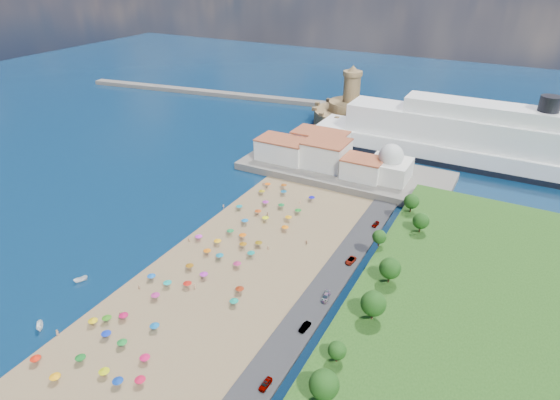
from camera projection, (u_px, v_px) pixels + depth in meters
The scene contains 13 objects.
ground at pixel (233, 251), 150.56m from camera, with size 700.00×700.00×0.00m, color #071938.
terrace at pixel (344, 171), 202.69m from camera, with size 90.00×36.00×3.00m, color #59544C.
jetty at pixel (329, 138), 239.31m from camera, with size 18.00×70.00×2.40m, color #59544C.
breakwater at pixel (220, 94), 315.19m from camera, with size 200.00×7.00×2.60m, color #59544C.
waterfront_buildings at pixel (318, 151), 205.65m from camera, with size 57.00×29.00×11.00m.
domed_building at pixel (390, 165), 189.32m from camera, with size 16.00×16.00×15.00m.
fortress at pixel (350, 112), 260.18m from camera, with size 40.00×40.00×32.40m.
cruise_ship at pixel (485, 144), 207.32m from camera, with size 156.91×23.29×34.30m.
beach_parasols at pixel (213, 258), 143.55m from camera, with size 32.02×112.46×2.20m.
beachgoers at pixel (225, 244), 152.48m from camera, with size 39.31×98.68×1.85m.
moored_boats at pixel (61, 303), 127.02m from camera, with size 10.12×22.61×1.62m.
parked_cars at pixel (331, 289), 131.51m from camera, with size 2.56×81.74×1.38m.
hillside_trees at pixel (373, 289), 117.39m from camera, with size 13.81×104.78×7.93m.
Camera 1 is at (72.55, -103.57, 84.76)m, focal length 30.00 mm.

